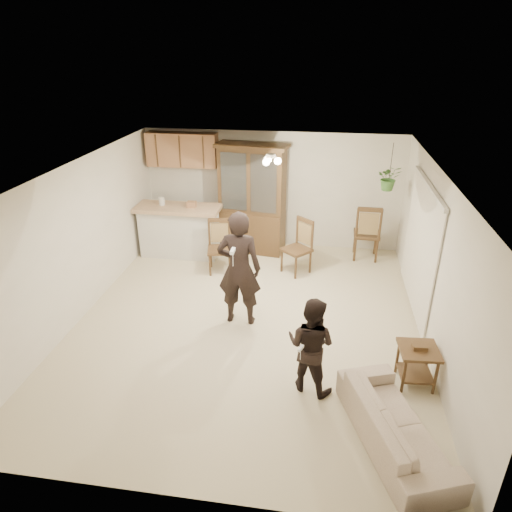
# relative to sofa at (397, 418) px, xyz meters

# --- Properties ---
(floor) EXTENTS (6.50, 6.50, 0.00)m
(floor) POSITION_rel_sofa_xyz_m (-2.06, 2.21, -0.37)
(floor) COLOR beige
(floor) RESTS_ON ground
(ceiling) EXTENTS (5.50, 6.50, 0.02)m
(ceiling) POSITION_rel_sofa_xyz_m (-2.06, 2.21, 2.13)
(ceiling) COLOR white
(ceiling) RESTS_ON wall_back
(wall_back) EXTENTS (5.50, 0.02, 2.50)m
(wall_back) POSITION_rel_sofa_xyz_m (-2.06, 5.46, 0.88)
(wall_back) COLOR silver
(wall_back) RESTS_ON ground
(wall_front) EXTENTS (5.50, 0.02, 2.50)m
(wall_front) POSITION_rel_sofa_xyz_m (-2.06, -1.04, 0.88)
(wall_front) COLOR silver
(wall_front) RESTS_ON ground
(wall_left) EXTENTS (0.02, 6.50, 2.50)m
(wall_left) POSITION_rel_sofa_xyz_m (-4.81, 2.21, 0.88)
(wall_left) COLOR silver
(wall_left) RESTS_ON ground
(wall_right) EXTENTS (0.02, 6.50, 2.50)m
(wall_right) POSITION_rel_sofa_xyz_m (0.69, 2.21, 0.88)
(wall_right) COLOR silver
(wall_right) RESTS_ON ground
(breakfast_bar) EXTENTS (1.60, 0.55, 1.00)m
(breakfast_bar) POSITION_rel_sofa_xyz_m (-3.91, 4.56, 0.13)
(breakfast_bar) COLOR silver
(breakfast_bar) RESTS_ON floor
(bar_top) EXTENTS (1.75, 0.70, 0.08)m
(bar_top) POSITION_rel_sofa_xyz_m (-3.91, 4.56, 0.68)
(bar_top) COLOR tan
(bar_top) RESTS_ON breakfast_bar
(upper_cabinets) EXTENTS (1.50, 0.34, 0.70)m
(upper_cabinets) POSITION_rel_sofa_xyz_m (-3.96, 5.28, 1.73)
(upper_cabinets) COLOR #956441
(upper_cabinets) RESTS_ON wall_back
(vertical_blinds) EXTENTS (0.06, 2.30, 2.10)m
(vertical_blinds) POSITION_rel_sofa_xyz_m (0.65, 3.11, 0.73)
(vertical_blinds) COLOR silver
(vertical_blinds) RESTS_ON wall_right
(ceiling_fixture) EXTENTS (0.36, 0.36, 0.20)m
(ceiling_fixture) POSITION_rel_sofa_xyz_m (-1.86, 3.41, 2.03)
(ceiling_fixture) COLOR #F7DFB9
(ceiling_fixture) RESTS_ON ceiling
(hanging_plant) EXTENTS (0.43, 0.37, 0.48)m
(hanging_plant) POSITION_rel_sofa_xyz_m (0.24, 4.61, 1.48)
(hanging_plant) COLOR #2A5A24
(hanging_plant) RESTS_ON ceiling
(plant_cord) EXTENTS (0.01, 0.01, 0.65)m
(plant_cord) POSITION_rel_sofa_xyz_m (0.24, 4.61, 1.81)
(plant_cord) COLOR black
(plant_cord) RESTS_ON ceiling
(sofa) EXTENTS (1.33, 2.01, 0.73)m
(sofa) POSITION_rel_sofa_xyz_m (0.00, 0.00, 0.00)
(sofa) COLOR beige
(sofa) RESTS_ON floor
(adult) EXTENTS (0.66, 0.44, 1.80)m
(adult) POSITION_rel_sofa_xyz_m (-2.19, 2.23, 0.53)
(adult) COLOR black
(adult) RESTS_ON floor
(child) EXTENTS (0.80, 0.72, 1.35)m
(child) POSITION_rel_sofa_xyz_m (-1.00, 0.80, 0.31)
(child) COLOR black
(child) RESTS_ON floor
(china_hutch) EXTENTS (1.53, 0.77, 2.31)m
(china_hutch) POSITION_rel_sofa_xyz_m (-2.43, 5.05, 0.78)
(china_hutch) COLOR #342312
(china_hutch) RESTS_ON floor
(side_table) EXTENTS (0.53, 0.53, 0.61)m
(side_table) POSITION_rel_sofa_xyz_m (0.40, 1.09, -0.08)
(side_table) COLOR #342312
(side_table) RESTS_ON floor
(chair_bar) EXTENTS (0.55, 0.55, 1.05)m
(chair_bar) POSITION_rel_sofa_xyz_m (-2.90, 3.92, -0.07)
(chair_bar) COLOR #342312
(chair_bar) RESTS_ON floor
(chair_hutch_left) EXTENTS (0.68, 0.68, 1.09)m
(chair_hutch_left) POSITION_rel_sofa_xyz_m (-1.41, 4.11, -0.06)
(chair_hutch_left) COLOR #342312
(chair_hutch_left) RESTS_ON floor
(chair_hutch_right) EXTENTS (0.54, 0.54, 1.19)m
(chair_hutch_right) POSITION_rel_sofa_xyz_m (-0.01, 5.01, -0.03)
(chair_hutch_right) COLOR #342312
(chair_hutch_right) RESTS_ON floor
(controller_adult) EXTENTS (0.05, 0.16, 0.05)m
(controller_adult) POSITION_rel_sofa_xyz_m (-2.19, 1.79, 1.09)
(controller_adult) COLOR white
(controller_adult) RESTS_ON adult
(controller_child) EXTENTS (0.08, 0.12, 0.04)m
(controller_child) POSITION_rel_sofa_xyz_m (-1.12, 0.50, 0.46)
(controller_child) COLOR white
(controller_child) RESTS_ON child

